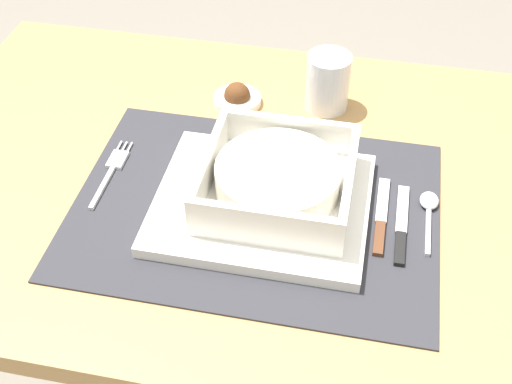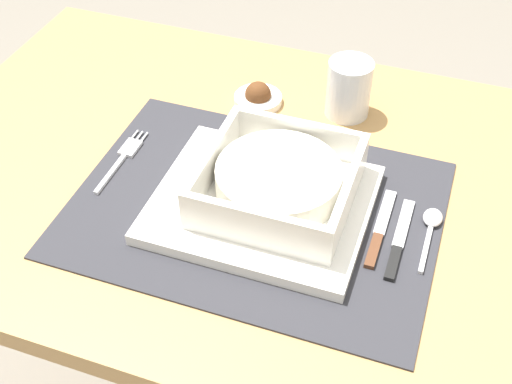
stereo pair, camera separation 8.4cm
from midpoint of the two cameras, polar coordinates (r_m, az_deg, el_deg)
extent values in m
cube|color=#B2844C|center=(0.91, -1.95, 0.31)|extent=(1.01, 0.65, 0.03)
cube|color=olive|center=(1.48, -16.50, -0.43)|extent=(0.05, 0.05, 0.69)
cube|color=#2D2D33|center=(0.86, -2.79, -1.52)|extent=(0.46, 0.34, 0.00)
cube|color=white|center=(0.85, -2.31, -1.11)|extent=(0.27, 0.23, 0.02)
cube|color=white|center=(0.85, -1.01, -0.06)|extent=(0.18, 0.18, 0.01)
cube|color=white|center=(0.85, -6.80, 2.11)|extent=(0.01, 0.18, 0.05)
cube|color=white|center=(0.82, 4.92, 0.52)|extent=(0.01, 0.18, 0.05)
cube|color=white|center=(0.77, -2.42, -2.93)|extent=(0.16, 0.01, 0.05)
cube|color=white|center=(0.89, 0.15, 4.99)|extent=(0.16, 0.01, 0.05)
cylinder|color=silver|center=(0.83, -1.03, 1.07)|extent=(0.16, 0.16, 0.04)
cube|color=silver|center=(0.91, -15.43, 0.22)|extent=(0.01, 0.08, 0.00)
cube|color=silver|center=(0.95, -14.10, 2.55)|extent=(0.02, 0.04, 0.00)
cylinder|color=silver|center=(0.97, -13.92, 3.65)|extent=(0.00, 0.02, 0.00)
cylinder|color=silver|center=(0.97, -13.50, 3.60)|extent=(0.00, 0.02, 0.00)
cylinder|color=silver|center=(0.97, -13.08, 3.55)|extent=(0.00, 0.02, 0.00)
cube|color=silver|center=(0.84, 11.56, -3.50)|extent=(0.01, 0.08, 0.00)
ellipsoid|color=silver|center=(0.88, 11.77, -0.84)|extent=(0.02, 0.03, 0.01)
cube|color=black|center=(0.81, 9.17, -4.89)|extent=(0.01, 0.05, 0.01)
cube|color=silver|center=(0.86, 9.55, -1.56)|extent=(0.01, 0.08, 0.00)
cube|color=#59331E|center=(0.82, 7.48, -4.04)|extent=(0.01, 0.05, 0.01)
cube|color=silver|center=(0.87, 7.95, -0.81)|extent=(0.01, 0.08, 0.00)
cylinder|color=white|center=(1.00, 3.68, 9.14)|extent=(0.06, 0.06, 0.09)
cylinder|color=gold|center=(1.02, 3.63, 8.22)|extent=(0.05, 0.05, 0.04)
cylinder|color=white|center=(1.03, -3.94, 7.64)|extent=(0.07, 0.07, 0.01)
sphere|color=#593319|center=(1.03, -3.97, 8.05)|extent=(0.04, 0.04, 0.04)
camera|label=1|loc=(0.04, -92.87, -2.70)|focal=47.46mm
camera|label=2|loc=(0.04, 87.13, 2.70)|focal=47.46mm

